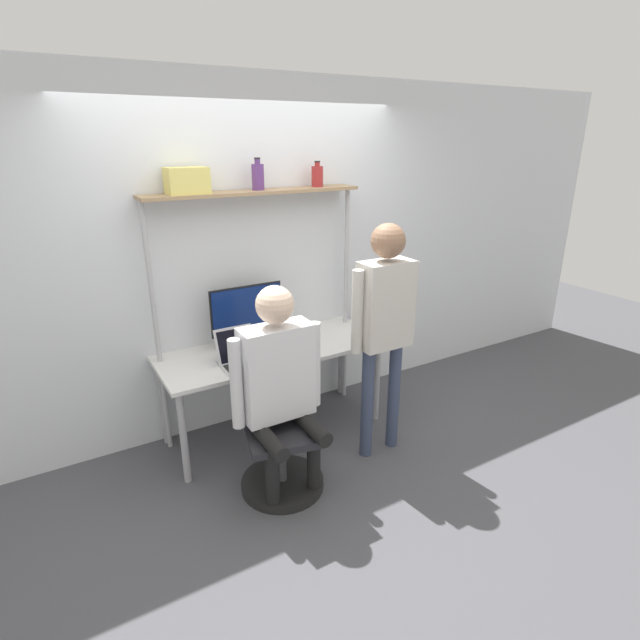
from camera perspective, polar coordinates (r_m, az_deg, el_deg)
The scene contains 13 objects.
ground_plane at distance 3.93m, azimuth -2.77°, elevation -14.80°, with size 12.00×12.00×0.00m, color #4C4C51.
wall_back at distance 3.97m, azimuth -8.00°, elevation 6.90°, with size 8.00×0.06×2.70m.
desk at distance 3.88m, azimuth -5.39°, elevation -4.26°, with size 1.73×0.67×0.72m.
shelf_unit at distance 3.79m, azimuth -7.21°, elevation 9.58°, with size 1.65×0.23×1.89m.
monitor at distance 3.84m, azimuth -8.34°, elevation 0.78°, with size 0.57×0.22×0.48m.
laptop at distance 3.61m, azimuth -9.37°, elevation -3.88°, with size 0.28×0.26×0.25m.
cell_phone at distance 3.69m, azimuth -5.86°, elevation -4.21°, with size 0.07×0.15×0.01m.
office_chair at distance 3.48m, azimuth -4.58°, elevation -14.46°, with size 0.56×0.56×0.91m.
person_seated at distance 3.16m, azimuth -4.69°, elevation -6.41°, with size 0.63×0.48×1.42m.
person_standing at distance 3.48m, azimuth 7.41°, elevation 0.82°, with size 0.54×0.23×1.73m.
bottle_purple at distance 3.75m, azimuth -7.11°, elevation 15.98°, with size 0.09×0.09×0.22m.
bottle_red at distance 3.97m, azimuth -0.31°, elevation 16.15°, with size 0.09×0.09×0.19m.
storage_box at distance 3.57m, azimuth -14.98°, elevation 15.13°, with size 0.27×0.18×0.17m.
Camera 1 is at (-1.48, -2.86, 2.25)m, focal length 28.00 mm.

